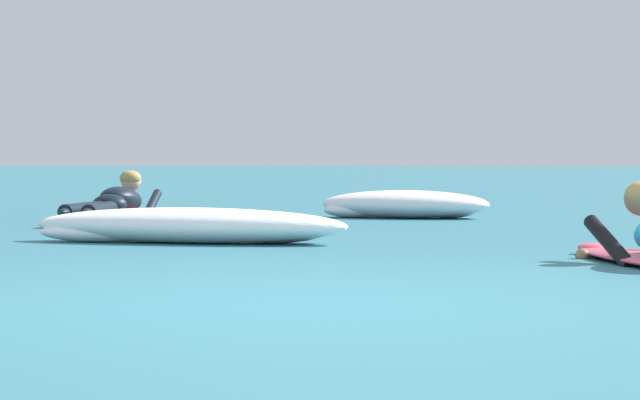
{
  "coord_description": "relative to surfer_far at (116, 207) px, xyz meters",
  "views": [
    {
      "loc": [
        1.14,
        -5.57,
        0.64
      ],
      "look_at": [
        -0.94,
        4.59,
        0.29
      ],
      "focal_mm": 73.18,
      "sensor_mm": 36.0,
      "label": 1
    }
  ],
  "objects": [
    {
      "name": "whitewater_front",
      "position": [
        2.71,
        1.14,
        -0.0
      ],
      "size": [
        1.79,
        0.8,
        0.29
      ],
      "color": "white",
      "rests_on": "ground"
    },
    {
      "name": "ground_plane",
      "position": [
        3.4,
        3.42,
        -0.13
      ],
      "size": [
        120.0,
        120.0,
        0.0
      ],
      "primitive_type": "plane",
      "color": "#2D6B7A"
    },
    {
      "name": "whitewater_mid_left",
      "position": [
        1.68,
        -2.98,
        -0.01
      ],
      "size": [
        2.4,
        0.6,
        0.26
      ],
      "color": "white",
      "rests_on": "ground"
    },
    {
      "name": "surfer_far",
      "position": [
        0.0,
        0.0,
        0.0
      ],
      "size": [
        0.74,
        2.75,
        0.54
      ],
      "color": "#E54C66",
      "rests_on": "ground"
    }
  ]
}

